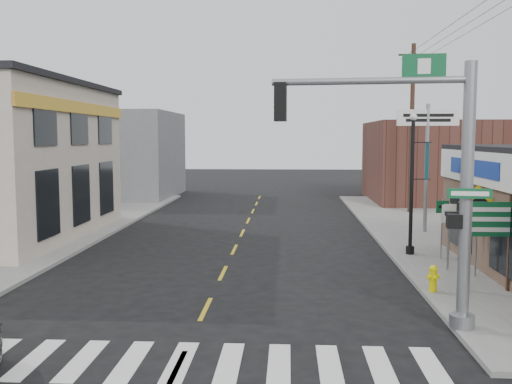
# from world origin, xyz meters

# --- Properties ---
(ground) EXTENTS (140.00, 140.00, 0.00)m
(ground) POSITION_xyz_m (0.00, 0.00, 0.00)
(ground) COLOR black
(ground) RESTS_ON ground
(sidewalk_right) EXTENTS (6.00, 38.00, 0.13)m
(sidewalk_right) POSITION_xyz_m (9.00, 13.00, 0.07)
(sidewalk_right) COLOR slate
(sidewalk_right) RESTS_ON ground
(sidewalk_left) EXTENTS (6.00, 38.00, 0.13)m
(sidewalk_left) POSITION_xyz_m (-9.00, 13.00, 0.07)
(sidewalk_left) COLOR slate
(sidewalk_left) RESTS_ON ground
(center_line) EXTENTS (0.12, 56.00, 0.01)m
(center_line) POSITION_xyz_m (0.00, 8.00, 0.01)
(center_line) COLOR gold
(center_line) RESTS_ON ground
(crosswalk) EXTENTS (11.00, 2.20, 0.01)m
(crosswalk) POSITION_xyz_m (0.00, 0.40, 0.01)
(crosswalk) COLOR silver
(crosswalk) RESTS_ON ground
(bldg_distant_right) EXTENTS (8.00, 10.00, 5.60)m
(bldg_distant_right) POSITION_xyz_m (12.00, 30.00, 2.80)
(bldg_distant_right) COLOR #512D25
(bldg_distant_right) RESTS_ON ground
(bldg_distant_left) EXTENTS (9.00, 10.00, 6.40)m
(bldg_distant_left) POSITION_xyz_m (-11.00, 32.00, 3.20)
(bldg_distant_left) COLOR slate
(bldg_distant_left) RESTS_ON ground
(traffic_signal_pole) EXTENTS (4.94, 0.38, 6.25)m
(traffic_signal_pole) POSITION_xyz_m (5.46, 2.51, 3.85)
(traffic_signal_pole) COLOR gray
(traffic_signal_pole) RESTS_ON sidewalk_right
(guide_sign) EXTENTS (1.58, 0.13, 2.77)m
(guide_sign) POSITION_xyz_m (7.83, 5.78, 1.92)
(guide_sign) COLOR #412A1E
(guide_sign) RESTS_ON sidewalk_right
(fire_hydrant) EXTENTS (0.24, 0.24, 0.76)m
(fire_hydrant) POSITION_xyz_m (6.30, 5.61, 0.54)
(fire_hydrant) COLOR #E5DB04
(fire_hydrant) RESTS_ON sidewalk_right
(ped_crossing_sign) EXTENTS (1.13, 0.08, 2.91)m
(ped_crossing_sign) POSITION_xyz_m (8.09, 7.49, 2.11)
(ped_crossing_sign) COLOR gray
(ped_crossing_sign) RESTS_ON sidewalk_right
(lamp_post) EXTENTS (0.68, 0.54, 5.27)m
(lamp_post) POSITION_xyz_m (6.82, 10.90, 3.19)
(lamp_post) COLOR black
(lamp_post) RESTS_ON sidewalk_right
(dance_center_sign) EXTENTS (2.78, 0.18, 5.92)m
(dance_center_sign) POSITION_xyz_m (8.54, 16.16, 4.66)
(dance_center_sign) COLOR gray
(dance_center_sign) RESTS_ON sidewalk_right
(utility_pole_far) EXTENTS (1.70, 0.25, 9.76)m
(utility_pole_far) POSITION_xyz_m (9.33, 23.26, 5.13)
(utility_pole_far) COLOR #482F22
(utility_pole_far) RESTS_ON sidewalk_right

